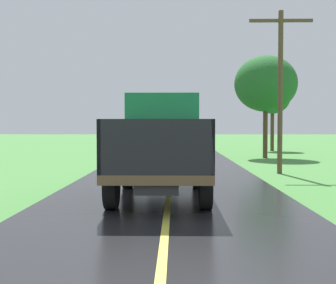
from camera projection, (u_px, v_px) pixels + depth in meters
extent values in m
cube|color=#2D2D30|center=(161.00, 175.00, 11.52)|extent=(0.90, 5.51, 0.24)
cube|color=brown|center=(161.00, 167.00, 11.52)|extent=(2.30, 5.80, 0.20)
cube|color=#197A4C|center=(163.00, 126.00, 13.43)|extent=(2.10, 1.90, 1.90)
cube|color=black|center=(164.00, 116.00, 14.37)|extent=(1.78, 0.02, 0.76)
cube|color=#232328|center=(113.00, 143.00, 10.54)|extent=(0.08, 3.85, 1.10)
cube|color=#232328|center=(206.00, 143.00, 10.50)|extent=(0.08, 3.85, 1.10)
cube|color=#232328|center=(156.00, 147.00, 8.63)|extent=(2.30, 0.08, 1.10)
cube|color=#232328|center=(162.00, 141.00, 12.40)|extent=(2.30, 0.08, 1.10)
cylinder|color=black|center=(128.00, 171.00, 13.34)|extent=(0.28, 1.00, 1.00)
cylinder|color=black|center=(198.00, 171.00, 13.31)|extent=(0.28, 1.00, 1.00)
cylinder|color=black|center=(112.00, 187.00, 9.95)|extent=(0.28, 1.00, 1.00)
cylinder|color=black|center=(205.00, 187.00, 9.92)|extent=(0.28, 1.00, 1.00)
ellipsoid|color=#73AF30|center=(156.00, 154.00, 11.87)|extent=(0.49, 0.49, 0.38)
ellipsoid|color=#72B837|center=(165.00, 163.00, 9.73)|extent=(0.43, 0.55, 0.36)
ellipsoid|color=#84B723|center=(162.00, 164.00, 9.38)|extent=(0.54, 0.56, 0.37)
ellipsoid|color=#84BC38|center=(149.00, 131.00, 11.63)|extent=(0.58, 0.73, 0.41)
ellipsoid|color=#83BF2D|center=(142.00, 149.00, 9.35)|extent=(0.47, 0.55, 0.43)
ellipsoid|color=#84B02B|center=(163.00, 134.00, 9.25)|extent=(0.60, 0.58, 0.38)
ellipsoid|color=#72C020|center=(126.00, 133.00, 10.62)|extent=(0.54, 0.67, 0.39)
cylinder|color=brown|center=(280.00, 93.00, 17.97)|extent=(0.20, 0.20, 6.59)
cube|color=brown|center=(281.00, 21.00, 17.87)|extent=(2.55, 0.12, 0.12)
cylinder|color=#4C3823|center=(272.00, 131.00, 34.53)|extent=(0.28, 0.28, 3.03)
ellipsoid|color=#236028|center=(273.00, 98.00, 34.44)|extent=(2.68, 2.68, 2.41)
cylinder|color=#4C3823|center=(265.00, 133.00, 26.93)|extent=(0.28, 0.28, 3.00)
ellipsoid|color=#236028|center=(266.00, 84.00, 26.82)|extent=(3.77, 3.77, 3.39)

